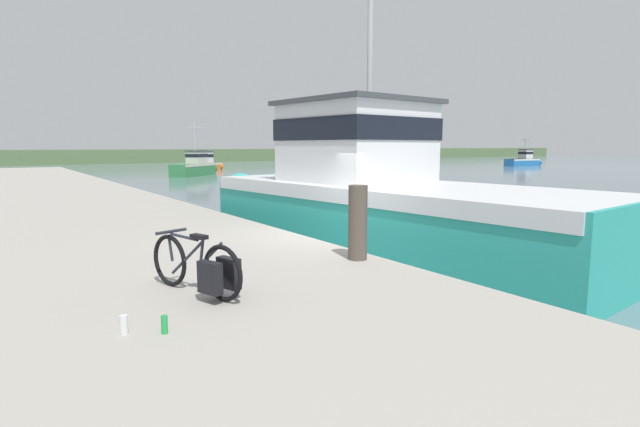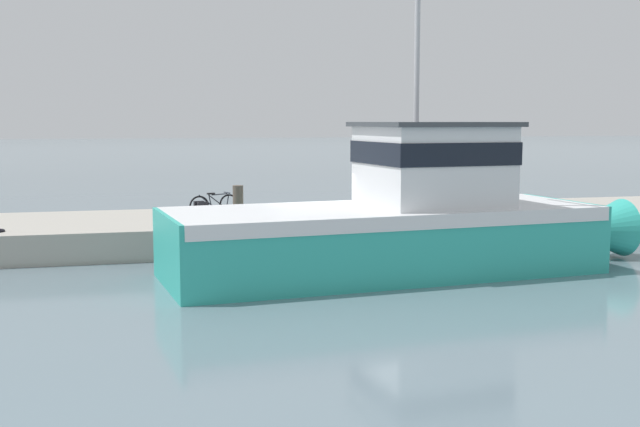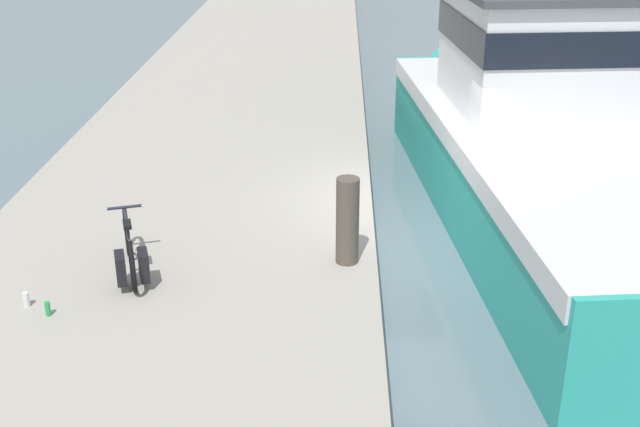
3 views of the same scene
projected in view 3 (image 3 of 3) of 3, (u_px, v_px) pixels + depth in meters
The scene contains 7 objects.
ground_plane at pixel (410, 250), 12.95m from camera, with size 320.00×320.00×0.00m, color slate.
dock_pier at pixel (194, 223), 12.86m from camera, with size 5.71×80.00×0.87m, color #A39E93.
fishing_boat_main at pixel (551, 136), 13.82m from camera, with size 4.92×13.19×10.90m.
bicycle_touring at pixel (130, 253), 10.15m from camera, with size 0.73×1.64×0.74m.
mooring_post at pixel (347, 221), 10.44m from camera, with size 0.30×0.30×1.19m, color #51473D.
water_bottle_on_curb at pixel (48, 309), 9.37m from camera, with size 0.06×0.06×0.18m, color green.
water_bottle_by_bike at pixel (26, 299), 9.56m from camera, with size 0.08×0.08×0.19m, color silver.
Camera 3 is at (-1.16, -11.66, 5.74)m, focal length 45.00 mm.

